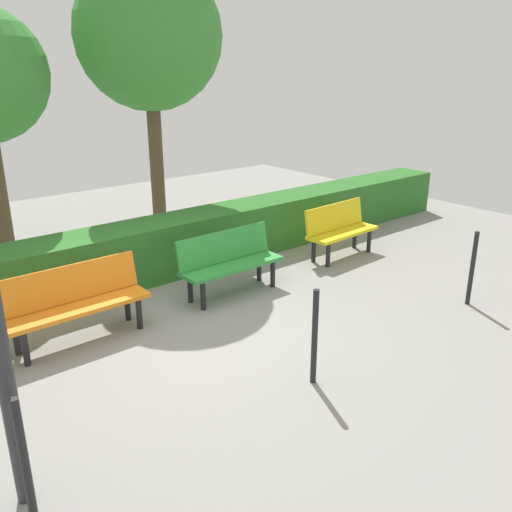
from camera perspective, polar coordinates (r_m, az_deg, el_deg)
The scene contains 9 objects.
ground_plane at distance 6.66m, azimuth -6.65°, elevation -7.30°, with size 16.00×16.00×0.00m, color gray.
bench_yellow at distance 8.92m, azimuth 8.81°, elevation 2.94°, with size 1.38×0.51×0.86m.
bench_green at distance 7.36m, azimuth -2.84°, elevation -0.42°, with size 1.50×0.46×0.86m.
bench_orange at distance 6.45m, azimuth -18.57°, elevation -4.44°, with size 1.63×0.46×0.86m.
hedge_row at distance 8.35m, azimuth -7.65°, elevation 1.41°, with size 11.95×0.76×0.84m, color #2D6B28.
tree_near at distance 9.41m, azimuth -11.26°, elevation 21.80°, with size 2.36×2.36×4.62m.
railing_post_near at distance 7.53m, azimuth 21.88°, elevation -1.24°, with size 0.06×0.06×1.00m, color black.
railing_post_mid at distance 5.32m, azimuth 6.21°, elevation -8.52°, with size 0.06×0.06×1.00m, color black.
railing_post_far at distance 4.13m, azimuth -23.24°, elevation -19.47°, with size 0.06×0.06×1.00m, color black.
Camera 1 is at (3.19, 5.02, 2.99)m, focal length 37.85 mm.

